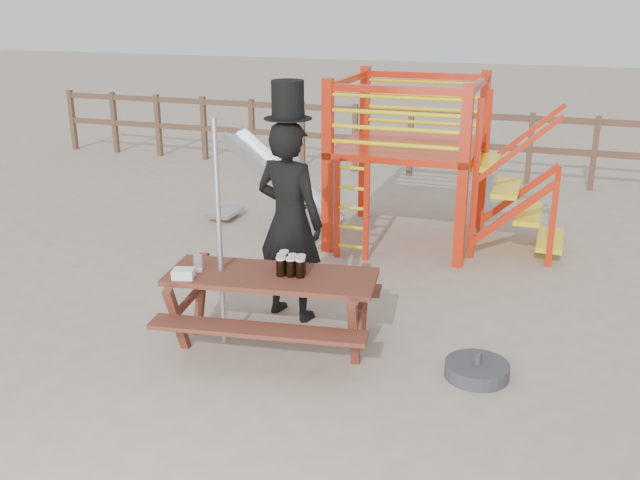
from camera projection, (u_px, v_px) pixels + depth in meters
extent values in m
plane|color=tan|center=(290.00, 363.00, 6.12)|extent=(60.00, 60.00, 0.00)
cube|color=brown|center=(441.00, 114.00, 12.02)|extent=(15.00, 0.06, 0.10)
cube|color=brown|center=(439.00, 144.00, 12.18)|extent=(15.00, 0.06, 0.10)
cube|color=brown|center=(73.00, 120.00, 14.51)|extent=(0.09, 0.09, 1.20)
cube|color=brown|center=(114.00, 123.00, 14.20)|extent=(0.09, 0.09, 1.20)
cube|color=brown|center=(158.00, 125.00, 13.89)|extent=(0.09, 0.09, 1.20)
cube|color=brown|center=(204.00, 128.00, 13.58)|extent=(0.09, 0.09, 1.20)
cube|color=brown|center=(252.00, 132.00, 13.27)|extent=(0.09, 0.09, 1.20)
cube|color=brown|center=(302.00, 135.00, 12.95)|extent=(0.09, 0.09, 1.20)
cube|color=brown|center=(355.00, 138.00, 12.64)|extent=(0.09, 0.09, 1.20)
cube|color=brown|center=(410.00, 142.00, 12.33)|extent=(0.09, 0.09, 1.20)
cube|color=brown|center=(468.00, 145.00, 12.02)|extent=(0.09, 0.09, 1.20)
cube|color=brown|center=(530.00, 149.00, 11.71)|extent=(0.09, 0.09, 1.20)
cube|color=brown|center=(594.00, 154.00, 11.40)|extent=(0.09, 0.09, 1.20)
cube|color=red|center=(328.00, 168.00, 8.47)|extent=(0.12, 0.12, 2.10)
cube|color=red|center=(463.00, 179.00, 7.97)|extent=(0.12, 0.12, 2.10)
cube|color=red|center=(364.00, 143.00, 9.90)|extent=(0.12, 0.12, 2.10)
cube|color=red|center=(481.00, 151.00, 9.40)|extent=(0.12, 0.12, 2.10)
cube|color=red|center=(409.00, 147.00, 8.88)|extent=(1.72, 1.72, 0.08)
cube|color=red|center=(396.00, 90.00, 7.91)|extent=(1.60, 0.08, 0.08)
cube|color=red|center=(424.00, 76.00, 9.34)|extent=(1.60, 0.08, 0.08)
cube|color=red|center=(348.00, 80.00, 8.87)|extent=(0.08, 1.60, 0.08)
cube|color=red|center=(478.00, 85.00, 8.38)|extent=(0.08, 1.60, 0.08)
cylinder|color=yellow|center=(394.00, 145.00, 8.11)|extent=(1.50, 0.05, 0.05)
cylinder|color=yellow|center=(422.00, 123.00, 9.54)|extent=(1.50, 0.05, 0.05)
cylinder|color=yellow|center=(395.00, 129.00, 8.05)|extent=(1.50, 0.05, 0.05)
cylinder|color=yellow|center=(423.00, 109.00, 9.48)|extent=(1.50, 0.05, 0.05)
cylinder|color=yellow|center=(395.00, 113.00, 7.99)|extent=(1.50, 0.05, 0.05)
cylinder|color=yellow|center=(424.00, 96.00, 9.42)|extent=(1.50, 0.05, 0.05)
cylinder|color=yellow|center=(396.00, 97.00, 7.94)|extent=(1.50, 0.05, 0.05)
cylinder|color=yellow|center=(424.00, 82.00, 9.37)|extent=(1.50, 0.05, 0.05)
cube|color=red|center=(337.00, 209.00, 8.42)|extent=(0.06, 0.06, 1.20)
cube|color=red|center=(366.00, 212.00, 8.31)|extent=(0.06, 0.06, 1.20)
cylinder|color=yellow|center=(351.00, 246.00, 8.51)|extent=(0.36, 0.04, 0.04)
cylinder|color=yellow|center=(351.00, 227.00, 8.44)|extent=(0.36, 0.04, 0.04)
cylinder|color=yellow|center=(352.00, 208.00, 8.36)|extent=(0.36, 0.04, 0.04)
cylinder|color=yellow|center=(352.00, 188.00, 8.28)|extent=(0.36, 0.04, 0.04)
cylinder|color=yellow|center=(352.00, 168.00, 8.20)|extent=(0.36, 0.04, 0.04)
cube|color=yellow|center=(485.00, 162.00, 8.63)|extent=(0.30, 0.90, 0.06)
cube|color=yellow|center=(507.00, 188.00, 8.64)|extent=(0.30, 0.90, 0.06)
cube|color=yellow|center=(529.00, 214.00, 8.65)|extent=(0.30, 0.90, 0.06)
cube|color=yellow|center=(550.00, 240.00, 8.66)|extent=(0.30, 0.90, 0.06)
cube|color=red|center=(513.00, 213.00, 8.26)|extent=(0.95, 0.08, 0.86)
cube|color=red|center=(519.00, 194.00, 9.06)|extent=(0.95, 0.08, 0.86)
cube|color=#B5B7BC|center=(283.00, 181.00, 9.60)|extent=(1.53, 0.55, 1.21)
cube|color=#B5B7BC|center=(275.00, 183.00, 9.34)|extent=(1.58, 0.04, 1.28)
cube|color=#B5B7BC|center=(290.00, 174.00, 9.83)|extent=(1.58, 0.04, 1.28)
cube|color=#B5B7BC|center=(225.00, 212.00, 10.05)|extent=(0.35, 0.55, 0.05)
cube|color=brown|center=(271.00, 277.00, 6.18)|extent=(1.89, 0.94, 0.05)
cube|color=brown|center=(257.00, 330.00, 5.80)|extent=(1.83, 0.51, 0.04)
cube|color=brown|center=(285.00, 284.00, 6.73)|extent=(1.83, 0.51, 0.04)
cube|color=brown|center=(190.00, 307.00, 6.43)|extent=(0.23, 1.09, 0.65)
cube|color=brown|center=(359.00, 321.00, 6.15)|extent=(0.23, 1.09, 0.65)
imported|color=black|center=(289.00, 221.00, 6.74)|extent=(0.79, 0.61, 1.93)
cube|color=#0E9F12|center=(298.00, 194.00, 6.79)|extent=(0.08, 0.04, 0.45)
cylinder|color=black|center=(288.00, 118.00, 6.42)|extent=(0.44, 0.44, 0.01)
cylinder|color=black|center=(288.00, 99.00, 6.37)|extent=(0.30, 0.30, 0.34)
cube|color=white|center=(297.00, 84.00, 6.45)|extent=(0.15, 0.04, 0.04)
cylinder|color=#B2B2B7|center=(219.00, 236.00, 6.16)|extent=(0.04, 0.04, 2.04)
cylinder|color=#37373C|center=(477.00, 370.00, 5.88)|extent=(0.53, 0.53, 0.12)
cylinder|color=#37373C|center=(478.00, 358.00, 5.84)|extent=(0.06, 0.06, 0.10)
cube|color=white|center=(183.00, 274.00, 6.07)|extent=(0.21, 0.18, 0.08)
cylinder|color=black|center=(281.00, 268.00, 6.11)|extent=(0.08, 0.08, 0.15)
cylinder|color=beige|center=(281.00, 258.00, 6.08)|extent=(0.08, 0.08, 0.02)
cylinder|color=black|center=(291.00, 268.00, 6.10)|extent=(0.08, 0.08, 0.15)
cylinder|color=beige|center=(291.00, 259.00, 6.07)|extent=(0.08, 0.08, 0.02)
cylinder|color=black|center=(300.00, 269.00, 6.08)|extent=(0.08, 0.08, 0.15)
cylinder|color=beige|center=(300.00, 260.00, 6.05)|extent=(0.08, 0.08, 0.02)
cylinder|color=black|center=(282.00, 264.00, 6.19)|extent=(0.08, 0.08, 0.15)
cylinder|color=beige|center=(281.00, 255.00, 6.16)|extent=(0.08, 0.08, 0.02)
cylinder|color=black|center=(293.00, 265.00, 6.17)|extent=(0.08, 0.08, 0.15)
cylinder|color=beige|center=(293.00, 256.00, 6.15)|extent=(0.08, 0.08, 0.02)
cylinder|color=black|center=(301.00, 265.00, 6.16)|extent=(0.08, 0.08, 0.15)
cylinder|color=beige|center=(301.00, 256.00, 6.13)|extent=(0.08, 0.08, 0.02)
cylinder|color=black|center=(284.00, 261.00, 6.26)|extent=(0.08, 0.08, 0.15)
cylinder|color=beige|center=(284.00, 252.00, 6.23)|extent=(0.08, 0.08, 0.02)
cylinder|color=silver|center=(198.00, 263.00, 6.21)|extent=(0.08, 0.08, 0.15)
cylinder|color=beige|center=(198.00, 270.00, 6.23)|extent=(0.07, 0.07, 0.02)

